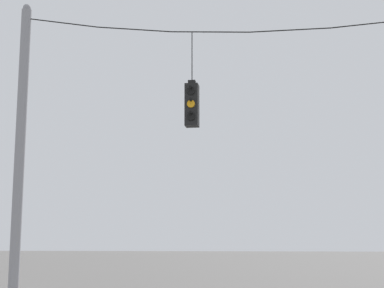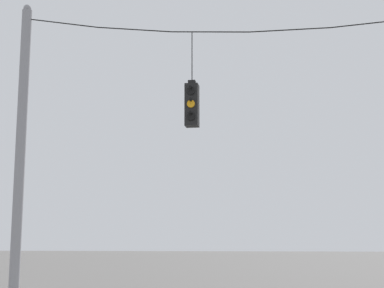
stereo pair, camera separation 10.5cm
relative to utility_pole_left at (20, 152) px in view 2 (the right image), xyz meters
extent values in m
cylinder|color=gray|center=(0.00, 0.00, -0.07)|extent=(0.27, 0.27, 8.08)
sphere|color=gray|center=(0.00, 0.00, 4.03)|extent=(0.22, 0.22, 0.22)
cylinder|color=black|center=(1.02, 0.00, 3.54)|extent=(2.05, 0.03, 0.40)
cylinder|color=black|center=(3.07, 0.00, 3.23)|extent=(2.05, 0.03, 0.27)
cylinder|color=black|center=(5.11, 0.00, 3.05)|extent=(2.05, 0.03, 0.15)
cylinder|color=black|center=(7.16, 0.00, 2.99)|extent=(2.05, 0.03, 0.03)
cylinder|color=black|center=(9.20, 0.00, 3.05)|extent=(2.05, 0.03, 0.15)
cube|color=black|center=(4.62, 0.00, 1.10)|extent=(0.34, 0.34, 1.11)
cube|color=black|center=(4.62, 0.00, 1.70)|extent=(0.19, 0.19, 0.10)
cylinder|color=black|center=(4.62, 0.00, 2.41)|extent=(0.02, 0.02, 1.32)
cylinder|color=black|center=(4.62, -0.18, 1.43)|extent=(0.20, 0.03, 0.20)
cylinder|color=black|center=(4.62, -0.23, 1.52)|extent=(0.07, 0.12, 0.07)
cylinder|color=orange|center=(4.62, -0.18, 1.10)|extent=(0.20, 0.03, 0.20)
cylinder|color=black|center=(4.62, -0.23, 1.19)|extent=(0.07, 0.12, 0.07)
cylinder|color=black|center=(4.62, -0.18, 0.77)|extent=(0.20, 0.03, 0.20)
cylinder|color=black|center=(4.62, -0.23, 0.86)|extent=(0.07, 0.12, 0.07)
camera|label=1|loc=(6.80, -14.57, -2.37)|focal=55.00mm
camera|label=2|loc=(6.90, -14.55, -2.37)|focal=55.00mm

